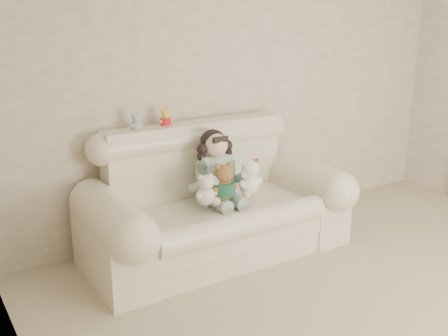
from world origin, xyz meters
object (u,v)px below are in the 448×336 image
brown_teddy (223,179)px  white_cat (249,173)px  sofa (217,193)px  cream_teddy (206,187)px  seated_child (216,166)px

brown_teddy → white_cat: 0.25m
sofa → white_cat: sofa is taller
brown_teddy → white_cat: bearing=-2.6°
white_cat → cream_teddy: 0.42m
white_cat → brown_teddy: bearing=-166.9°
white_cat → cream_teddy: (-0.41, -0.03, -0.03)m
brown_teddy → white_cat: brown_teddy is taller
brown_teddy → cream_teddy: 0.17m
white_cat → cream_teddy: bearing=-167.5°
sofa → brown_teddy: size_ratio=5.95×
seated_child → brown_teddy: (-0.05, -0.21, -0.04)m
seated_child → brown_teddy: bearing=-112.6°
brown_teddy → cream_teddy: (-0.16, -0.01, -0.03)m
sofa → white_cat: size_ratio=6.12×
sofa → brown_teddy: bearing=-99.4°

